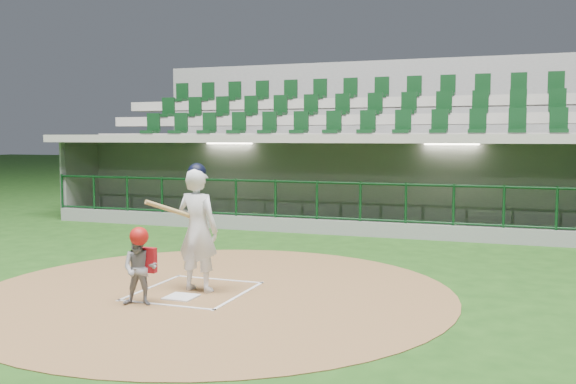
% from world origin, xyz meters
% --- Properties ---
extents(ground, '(120.00, 120.00, 0.00)m').
position_xyz_m(ground, '(0.00, 0.00, 0.00)').
color(ground, '#1A4112').
rests_on(ground, ground).
extents(dirt_circle, '(7.20, 7.20, 0.01)m').
position_xyz_m(dirt_circle, '(0.30, -0.20, 0.01)').
color(dirt_circle, brown).
rests_on(dirt_circle, ground).
extents(home_plate, '(0.43, 0.43, 0.02)m').
position_xyz_m(home_plate, '(0.00, -0.70, 0.02)').
color(home_plate, white).
rests_on(home_plate, dirt_circle).
extents(batter_box_chalk, '(1.55, 1.80, 0.01)m').
position_xyz_m(batter_box_chalk, '(0.00, -0.30, 0.02)').
color(batter_box_chalk, white).
rests_on(batter_box_chalk, ground).
extents(dugout_structure, '(16.40, 3.70, 3.00)m').
position_xyz_m(dugout_structure, '(0.08, 7.82, 0.97)').
color(dugout_structure, slate).
rests_on(dugout_structure, ground).
extents(seating_deck, '(17.00, 6.72, 5.15)m').
position_xyz_m(seating_deck, '(0.00, 10.91, 1.42)').
color(seating_deck, slate).
rests_on(seating_deck, ground).
extents(batter, '(0.90, 0.90, 1.94)m').
position_xyz_m(batter, '(0.04, -0.25, 0.98)').
color(batter, white).
rests_on(batter, dirt_circle).
extents(catcher, '(0.58, 0.51, 1.09)m').
position_xyz_m(catcher, '(-0.33, -1.25, 0.56)').
color(catcher, gray).
rests_on(catcher, dirt_circle).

